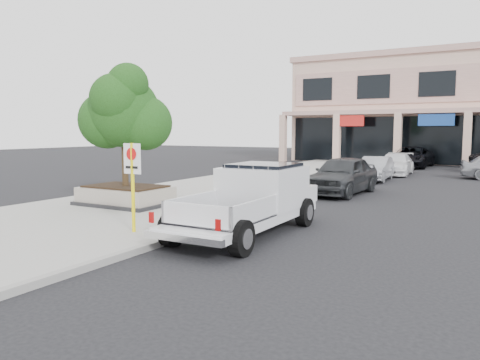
# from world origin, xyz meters

# --- Properties ---
(ground) EXTENTS (120.00, 120.00, 0.00)m
(ground) POSITION_xyz_m (0.00, 0.00, 0.00)
(ground) COLOR black
(ground) RESTS_ON ground
(sidewalk) EXTENTS (8.00, 52.00, 0.15)m
(sidewalk) POSITION_xyz_m (-5.50, 6.00, 0.07)
(sidewalk) COLOR gray
(sidewalk) RESTS_ON ground
(curb) EXTENTS (0.20, 52.00, 0.15)m
(curb) POSITION_xyz_m (-1.55, 6.00, 0.07)
(curb) COLOR gray
(curb) RESTS_ON ground
(planter) EXTENTS (3.20, 2.20, 0.68)m
(planter) POSITION_xyz_m (-6.12, 0.68, 0.48)
(planter) COLOR black
(planter) RESTS_ON sidewalk
(planter_tree) EXTENTS (2.90, 2.55, 4.00)m
(planter_tree) POSITION_xyz_m (-5.98, 0.84, 3.41)
(planter_tree) COLOR black
(planter_tree) RESTS_ON planter
(no_parking_sign) EXTENTS (0.55, 0.09, 2.30)m
(no_parking_sign) POSITION_xyz_m (-2.73, -2.63, 1.63)
(no_parking_sign) COLOR yellow
(no_parking_sign) RESTS_ON sidewalk
(hedge) EXTENTS (1.10, 0.99, 0.93)m
(hedge) POSITION_xyz_m (-2.35, 3.45, 0.62)
(hedge) COLOR #184413
(hedge) RESTS_ON sidewalk
(pickup_truck) EXTENTS (2.24, 5.90, 1.85)m
(pickup_truck) POSITION_xyz_m (-0.35, -0.92, 0.92)
(pickup_truck) COLOR silver
(pickup_truck) RESTS_ON ground
(curb_car_a) EXTENTS (2.29, 5.04, 1.68)m
(curb_car_a) POSITION_xyz_m (-0.62, 8.28, 0.84)
(curb_car_a) COLOR #292B2D
(curb_car_a) RESTS_ON ground
(curb_car_b) EXTENTS (1.60, 4.10, 1.33)m
(curb_car_b) POSITION_xyz_m (-0.70, 14.61, 0.66)
(curb_car_b) COLOR #97999F
(curb_car_b) RESTS_ON ground
(curb_car_c) EXTENTS (2.13, 4.75, 1.35)m
(curb_car_c) POSITION_xyz_m (-0.48, 18.83, 0.68)
(curb_car_c) COLOR silver
(curb_car_c) RESTS_ON ground
(curb_car_d) EXTENTS (2.77, 5.74, 1.57)m
(curb_car_d) POSITION_xyz_m (-0.67, 25.51, 0.79)
(curb_car_d) COLOR black
(curb_car_d) RESTS_ON ground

